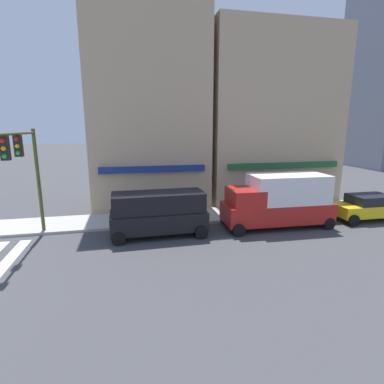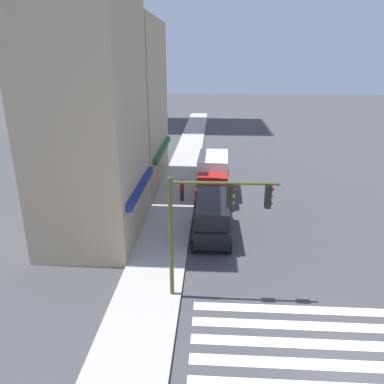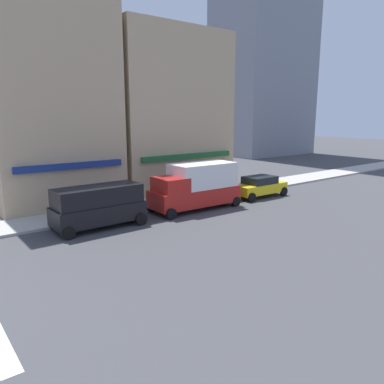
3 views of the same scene
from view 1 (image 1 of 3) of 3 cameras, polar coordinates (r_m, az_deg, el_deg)
storefront_row at (r=22.96m, az=4.15°, el=15.27°), size 18.29×5.30×14.82m
traffic_signal at (r=16.02m, az=-29.10°, el=4.96°), size 0.32×4.45×5.60m
van_black at (r=15.92m, az=-6.37°, el=-3.83°), size 5.04×2.22×2.34m
box_truck_red at (r=17.86m, az=16.19°, el=-1.47°), size 6.25×2.42×3.04m
sedan_yellow at (r=21.61m, az=30.66°, el=-2.41°), size 4.43×2.02×1.59m
pedestrian_red_jacket at (r=19.25m, az=8.61°, el=-1.70°), size 0.32×0.32×1.77m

